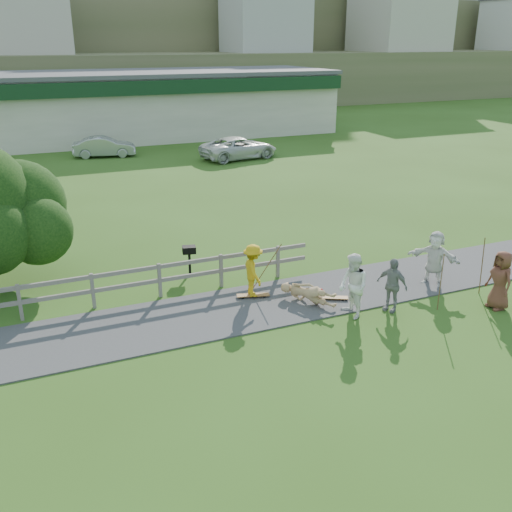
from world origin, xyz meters
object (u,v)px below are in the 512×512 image
at_px(car_silver, 104,147).
at_px(spectator_a, 353,286).
at_px(skater_fallen, 308,294).
at_px(car_white, 239,148).
at_px(spectator_b, 392,285).
at_px(spectator_d, 435,258).
at_px(bbq, 190,260).
at_px(skater_rider, 253,274).
at_px(spectator_c, 500,280).

bearing_deg(car_silver, spectator_a, -163.40).
relative_size(skater_fallen, car_white, 0.35).
xyz_separation_m(spectator_a, car_white, (5.55, 22.86, -0.22)).
distance_m(spectator_b, car_white, 23.36).
height_order(spectator_b, car_silver, spectator_b).
distance_m(spectator_d, bbq, 8.04).
relative_size(spectator_d, car_white, 0.35).
xyz_separation_m(skater_rider, car_silver, (-0.45, 24.83, -0.14)).
bearing_deg(spectator_d, spectator_c, -18.99).
bearing_deg(spectator_c, spectator_b, -107.61).
height_order(spectator_a, spectator_c, spectator_a).
bearing_deg(spectator_d, spectator_a, -109.94).
bearing_deg(bbq, spectator_a, -44.03).
distance_m(spectator_a, spectator_b, 1.26).
bearing_deg(spectator_d, spectator_b, -100.77).
bearing_deg(bbq, spectator_c, -27.03).
bearing_deg(skater_fallen, spectator_c, -56.76).
distance_m(spectator_c, car_silver, 29.09).
relative_size(skater_rider, spectator_a, 0.87).
bearing_deg(skater_rider, spectator_b, -120.25).
bearing_deg(car_white, spectator_b, 159.49).
relative_size(spectator_b, spectator_d, 0.90).
height_order(skater_rider, car_white, skater_rider).
bearing_deg(skater_fallen, spectator_a, -89.27).
height_order(spectator_a, car_white, spectator_a).
bearing_deg(spectator_c, skater_rider, -115.76).
bearing_deg(spectator_d, bbq, -154.36).
relative_size(spectator_a, spectator_c, 1.06).
relative_size(skater_rider, skater_fallen, 0.91).
bearing_deg(skater_rider, bbq, 28.37).
distance_m(skater_rider, spectator_a, 3.09).
height_order(spectator_c, spectator_d, spectator_d).
bearing_deg(skater_rider, car_silver, 5.54).
height_order(spectator_b, spectator_d, spectator_d).
height_order(spectator_a, bbq, spectator_a).
relative_size(spectator_b, spectator_c, 0.91).
bearing_deg(skater_rider, car_white, -15.91).
bearing_deg(skater_rider, spectator_c, -113.92).
bearing_deg(spectator_b, car_silver, 161.73).
bearing_deg(spectator_c, car_white, 179.56).
height_order(skater_fallen, bbq, bbq).
height_order(skater_rider, spectator_c, spectator_c).
bearing_deg(spectator_b, spectator_c, 43.44).
bearing_deg(spectator_c, bbq, -126.45).
bearing_deg(skater_rider, spectator_d, -98.06).
bearing_deg(car_silver, spectator_d, -155.43).
xyz_separation_m(spectator_b, car_silver, (-3.83, 27.17, -0.14)).
bearing_deg(skater_fallen, skater_rider, 113.13).
bearing_deg(spectator_a, car_white, 166.68).
relative_size(spectator_a, car_white, 0.36).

